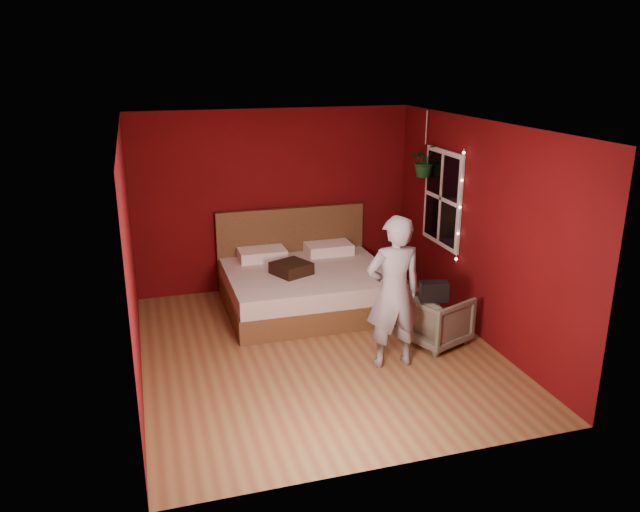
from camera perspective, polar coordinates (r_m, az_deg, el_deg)
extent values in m
plane|color=olive|center=(7.39, -0.15, -8.60)|extent=(4.50, 4.50, 0.00)
cube|color=#5B090C|center=(9.02, -4.23, 5.09)|extent=(4.00, 0.02, 2.60)
cube|color=#5B090C|center=(4.91, 7.36, -6.27)|extent=(4.00, 0.02, 2.60)
cube|color=#5B090C|center=(6.65, -17.01, -0.39)|extent=(0.02, 4.50, 2.60)
cube|color=#5B090C|center=(7.70, 14.37, 2.30)|extent=(0.02, 4.50, 2.60)
cube|color=white|center=(6.64, -0.17, 11.97)|extent=(4.00, 4.50, 0.02)
cube|color=white|center=(8.39, 11.13, 5.21)|extent=(0.04, 0.97, 1.27)
cube|color=black|center=(8.38, 11.04, 5.20)|extent=(0.02, 0.85, 1.15)
cube|color=white|center=(8.38, 11.01, 5.20)|extent=(0.03, 0.05, 1.15)
cube|color=white|center=(8.38, 11.01, 5.20)|extent=(0.03, 0.85, 0.05)
cylinder|color=silver|center=(7.93, 12.67, 4.37)|extent=(0.01, 0.01, 1.45)
sphere|color=#FFF2CC|center=(8.11, 12.35, -0.27)|extent=(0.04, 0.04, 0.04)
sphere|color=#FFF2CC|center=(8.01, 12.51, 2.02)|extent=(0.04, 0.04, 0.04)
sphere|color=#FFF2CC|center=(7.93, 12.67, 4.37)|extent=(0.04, 0.04, 0.04)
sphere|color=#FFF2CC|center=(7.86, 12.84, 6.76)|extent=(0.04, 0.04, 0.04)
sphere|color=#FFF2CC|center=(7.80, 13.01, 9.19)|extent=(0.04, 0.04, 0.04)
cube|color=brown|center=(8.50, -1.14, -3.80)|extent=(2.18, 1.85, 0.31)
cube|color=beige|center=(8.40, -1.15, -2.07)|extent=(2.14, 1.82, 0.24)
cube|color=brown|center=(9.16, -2.63, 0.77)|extent=(2.18, 0.09, 1.20)
cube|color=white|center=(8.81, -5.32, 0.15)|extent=(0.65, 0.41, 0.15)
cube|color=white|center=(9.04, 0.79, 0.69)|extent=(0.65, 0.41, 0.15)
imported|color=gray|center=(6.77, 6.75, -3.33)|extent=(0.64, 0.44, 1.72)
imported|color=#62624D|center=(7.57, 10.57, -5.67)|extent=(0.88, 0.87, 0.62)
cube|color=black|center=(7.23, 10.36, -3.19)|extent=(0.35, 0.23, 0.23)
cube|color=black|center=(8.21, -2.63, -1.13)|extent=(0.57, 0.57, 0.15)
cylinder|color=silver|center=(8.56, 9.70, 11.51)|extent=(0.01, 0.01, 0.44)
imported|color=#1B6125|center=(8.62, 9.55, 8.60)|extent=(0.48, 0.44, 0.44)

